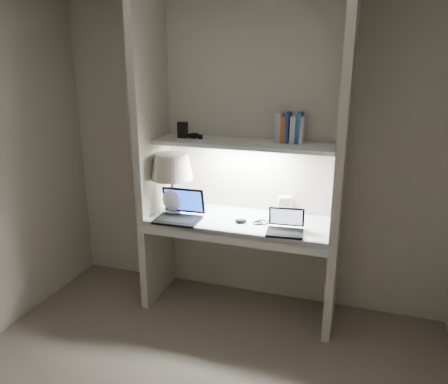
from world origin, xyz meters
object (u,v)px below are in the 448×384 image
at_px(book_row, 290,128).
at_px(laptop_netbook, 285,227).
at_px(table_lamp, 172,174).
at_px(speaker, 285,205).
at_px(laptop_main, 180,212).

bearing_deg(book_row, laptop_netbook, -81.24).
relative_size(table_lamp, speaker, 3.32).
bearing_deg(speaker, book_row, -80.63).
relative_size(laptop_main, speaker, 2.38).
distance_m(laptop_netbook, speaker, 0.38).
distance_m(speaker, book_row, 0.63).
xyz_separation_m(laptop_main, laptop_netbook, (0.83, -0.01, -0.01)).
bearing_deg(laptop_netbook, book_row, 93.19).
bearing_deg(laptop_netbook, laptop_main, 173.51).
height_order(laptop_main, laptop_netbook, laptop_main).
height_order(speaker, book_row, book_row).
xyz_separation_m(laptop_netbook, book_row, (-0.05, 0.34, 0.66)).
xyz_separation_m(laptop_main, book_row, (0.78, 0.33, 0.65)).
bearing_deg(speaker, table_lamp, 172.74).
height_order(laptop_main, book_row, book_row).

